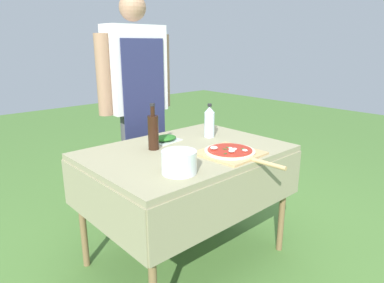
{
  "coord_description": "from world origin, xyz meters",
  "views": [
    {
      "loc": [
        -1.31,
        -1.5,
        1.38
      ],
      "look_at": [
        0.05,
        0.0,
        0.79
      ],
      "focal_mm": 32.0,
      "sensor_mm": 36.0,
      "label": 1
    }
  ],
  "objects": [
    {
      "name": "water_bottle",
      "position": [
        0.31,
        0.11,
        0.86
      ],
      "size": [
        0.07,
        0.07,
        0.23
      ],
      "color": "silver",
      "rests_on": "prep_table"
    },
    {
      "name": "oil_bottle",
      "position": [
        -0.14,
        0.14,
        0.87
      ],
      "size": [
        0.06,
        0.06,
        0.28
      ],
      "color": "black",
      "rests_on": "prep_table"
    },
    {
      "name": "herb_container",
      "position": [
        0.02,
        0.23,
        0.77
      ],
      "size": [
        0.2,
        0.17,
        0.04
      ],
      "rotation": [
        0.0,
        0.0,
        0.14
      ],
      "color": "silver",
      "rests_on": "prep_table"
    },
    {
      "name": "ground_plane",
      "position": [
        0.0,
        0.0,
        0.0
      ],
      "size": [
        12.0,
        12.0,
        0.0
      ],
      "primitive_type": "plane",
      "color": "#517F38"
    },
    {
      "name": "pizza_on_peel",
      "position": [
        0.13,
        -0.25,
        0.77
      ],
      "size": [
        0.34,
        0.54,
        0.05
      ],
      "rotation": [
        0.0,
        0.0,
        0.06
      ],
      "color": "tan",
      "rests_on": "prep_table"
    },
    {
      "name": "person_cook",
      "position": [
        0.16,
        0.76,
        1.02
      ],
      "size": [
        0.65,
        0.22,
        1.73
      ],
      "rotation": [
        0.0,
        0.0,
        3.16
      ],
      "color": "#4C4C51",
      "rests_on": "ground"
    },
    {
      "name": "prep_table",
      "position": [
        0.0,
        0.0,
        0.67
      ],
      "size": [
        1.2,
        0.87,
        0.75
      ],
      "color": "gray",
      "rests_on": "ground"
    },
    {
      "name": "mixing_tub",
      "position": [
        -0.29,
        -0.27,
        0.81
      ],
      "size": [
        0.18,
        0.18,
        0.11
      ],
      "primitive_type": "cylinder",
      "color": "silver",
      "rests_on": "prep_table"
    }
  ]
}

